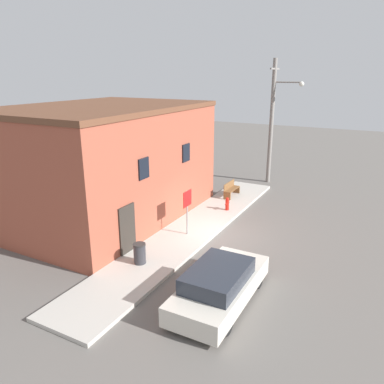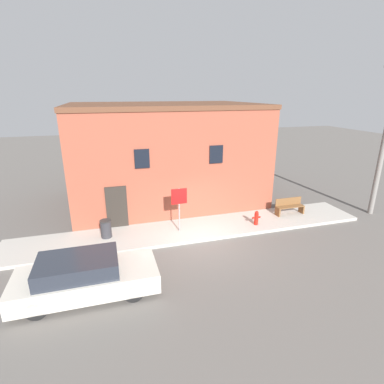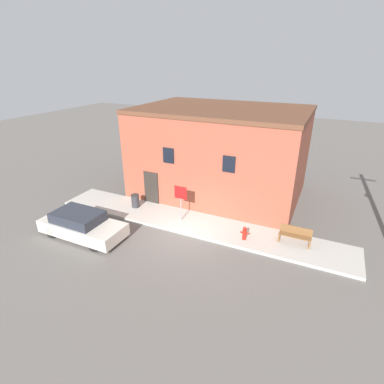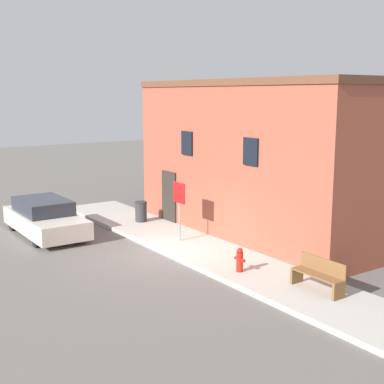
{
  "view_description": "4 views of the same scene",
  "coord_description": "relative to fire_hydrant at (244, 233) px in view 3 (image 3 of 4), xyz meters",
  "views": [
    {
      "loc": [
        -14.81,
        -6.59,
        7.31
      ],
      "look_at": [
        -0.1,
        1.24,
        2.0
      ],
      "focal_mm": 35.0,
      "sensor_mm": 36.0,
      "label": 1
    },
    {
      "loc": [
        -3.83,
        -11.43,
        6.4
      ],
      "look_at": [
        -0.1,
        1.24,
        2.0
      ],
      "focal_mm": 28.0,
      "sensor_mm": 36.0,
      "label": 2
    },
    {
      "loc": [
        6.24,
        -12.17,
        8.6
      ],
      "look_at": [
        -0.1,
        1.24,
        2.0
      ],
      "focal_mm": 28.0,
      "sensor_mm": 36.0,
      "label": 3
    },
    {
      "loc": [
        14.69,
        -8.93,
        5.31
      ],
      "look_at": [
        -0.1,
        1.24,
        2.0
      ],
      "focal_mm": 50.0,
      "sensor_mm": 36.0,
      "label": 4
    }
  ],
  "objects": [
    {
      "name": "ground_plane",
      "position": [
        -3.08,
        -0.75,
        -0.51
      ],
      "size": [
        80.0,
        80.0,
        0.0
      ],
      "primitive_type": "plane",
      "color": "#66605B"
    },
    {
      "name": "sidewalk",
      "position": [
        -3.08,
        0.49,
        -0.44
      ],
      "size": [
        17.2,
        2.48,
        0.15
      ],
      "color": "#BCB7AD",
      "rests_on": "ground"
    },
    {
      "name": "brick_building",
      "position": [
        -3.42,
        5.45,
        2.4
      ],
      "size": [
        10.69,
        7.58,
        5.82
      ],
      "color": "#9E4C38",
      "rests_on": "ground"
    },
    {
      "name": "fire_hydrant",
      "position": [
        0.0,
        0.0,
        0.0
      ],
      "size": [
        0.43,
        0.2,
        0.72
      ],
      "color": "red",
      "rests_on": "sidewalk"
    },
    {
      "name": "stop_sign",
      "position": [
        -3.83,
        0.38,
        1.12
      ],
      "size": [
        0.73,
        0.06,
        2.1
      ],
      "color": "gray",
      "rests_on": "sidewalk"
    },
    {
      "name": "bench",
      "position": [
        2.37,
        0.76,
        0.07
      ],
      "size": [
        1.55,
        0.44,
        0.87
      ],
      "color": "brown",
      "rests_on": "sidewalk"
    },
    {
      "name": "trash_bin",
      "position": [
        -7.17,
        0.69,
        0.05
      ],
      "size": [
        0.5,
        0.5,
        0.83
      ],
      "color": "#333338",
      "rests_on": "sidewalk"
    },
    {
      "name": "parked_car",
      "position": [
        -7.91,
        -3.07,
        0.14
      ],
      "size": [
        4.6,
        1.89,
        1.35
      ],
      "color": "black",
      "rests_on": "ground"
    }
  ]
}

